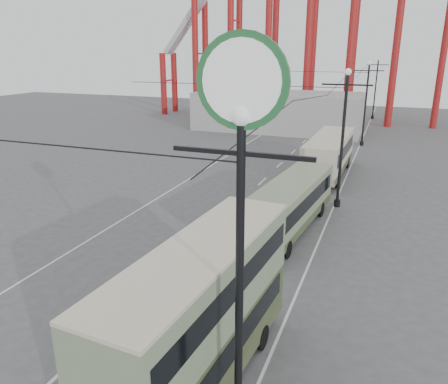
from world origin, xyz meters
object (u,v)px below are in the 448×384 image
at_px(double_decker_bus, 202,312).
at_px(single_decker_cream, 329,153).
at_px(single_decker_green, 290,204).
at_px(pedestrian, 272,233).
at_px(lamp_post_near, 241,173).

relative_size(double_decker_bus, single_decker_cream, 0.85).
relative_size(single_decker_green, pedestrian, 5.78).
bearing_deg(single_decker_cream, double_decker_bus, -88.98).
height_order(double_decker_bus, single_decker_cream, double_decker_bus).
height_order(double_decker_bus, single_decker_green, double_decker_bus).
relative_size(single_decker_green, single_decker_cream, 0.98).
distance_m(lamp_post_near, double_decker_bus, 5.75).
bearing_deg(lamp_post_near, pedestrian, 101.09).
height_order(lamp_post_near, pedestrian, lamp_post_near).
distance_m(double_decker_bus, single_decker_cream, 27.07).
bearing_deg(pedestrian, double_decker_bus, 74.92).
xyz_separation_m(single_decker_green, pedestrian, (-0.32, -2.83, -0.76)).
bearing_deg(double_decker_bus, lamp_post_near, -41.78).
distance_m(single_decker_green, single_decker_cream, 13.38).
xyz_separation_m(lamp_post_near, double_decker_bus, (-1.86, 1.92, -5.09)).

